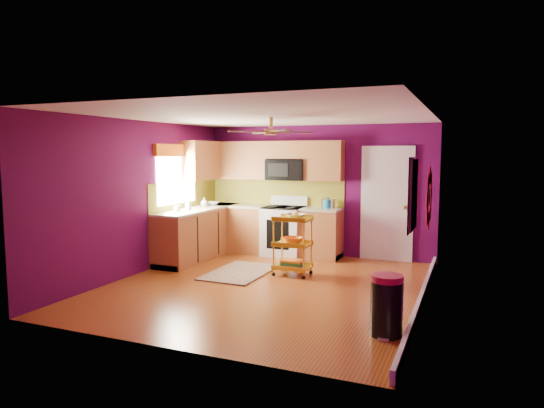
% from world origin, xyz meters
% --- Properties ---
extents(ground, '(5.00, 5.00, 0.00)m').
position_xyz_m(ground, '(0.00, 0.00, 0.00)').
color(ground, brown).
rests_on(ground, ground).
extents(room_envelope, '(4.54, 5.04, 2.52)m').
position_xyz_m(room_envelope, '(0.03, 0.00, 1.63)').
color(room_envelope, '#4F0944').
rests_on(room_envelope, ground).
extents(lower_cabinets, '(2.81, 2.31, 0.94)m').
position_xyz_m(lower_cabinets, '(-1.35, 1.82, 0.43)').
color(lower_cabinets, brown).
rests_on(lower_cabinets, ground).
extents(electric_range, '(0.76, 0.66, 1.13)m').
position_xyz_m(electric_range, '(-0.55, 2.17, 0.48)').
color(electric_range, white).
rests_on(electric_range, ground).
extents(upper_cabinetry, '(2.80, 2.30, 1.26)m').
position_xyz_m(upper_cabinetry, '(-1.24, 2.17, 1.80)').
color(upper_cabinetry, brown).
rests_on(upper_cabinetry, ground).
extents(left_window, '(0.08, 1.35, 1.08)m').
position_xyz_m(left_window, '(-2.22, 1.05, 1.74)').
color(left_window, white).
rests_on(left_window, ground).
extents(panel_door, '(0.95, 0.11, 2.15)m').
position_xyz_m(panel_door, '(1.35, 2.47, 1.02)').
color(panel_door, white).
rests_on(panel_door, ground).
extents(right_wall_art, '(0.04, 2.74, 1.04)m').
position_xyz_m(right_wall_art, '(2.23, -0.34, 1.44)').
color(right_wall_art, black).
rests_on(right_wall_art, ground).
extents(ceiling_fan, '(1.01, 1.01, 0.26)m').
position_xyz_m(ceiling_fan, '(0.00, 0.20, 2.29)').
color(ceiling_fan, '#BF8C3F').
rests_on(ceiling_fan, ground).
extents(shag_rug, '(0.88, 1.43, 0.02)m').
position_xyz_m(shag_rug, '(-0.71, 0.57, 0.01)').
color(shag_rug, black).
rests_on(shag_rug, ground).
extents(rolling_cart, '(0.58, 0.43, 1.04)m').
position_xyz_m(rolling_cart, '(0.15, 0.77, 0.53)').
color(rolling_cart, gold).
rests_on(rolling_cart, ground).
extents(trash_can, '(0.40, 0.41, 0.67)m').
position_xyz_m(trash_can, '(1.98, -1.29, 0.33)').
color(trash_can, black).
rests_on(trash_can, ground).
extents(teal_kettle, '(0.18, 0.18, 0.21)m').
position_xyz_m(teal_kettle, '(0.30, 2.24, 1.02)').
color(teal_kettle, '#12678D').
rests_on(teal_kettle, lower_cabinets).
extents(toaster, '(0.22, 0.15, 0.18)m').
position_xyz_m(toaster, '(0.30, 2.26, 1.03)').
color(toaster, beige).
rests_on(toaster, lower_cabinets).
extents(soap_bottle_a, '(0.08, 0.09, 0.19)m').
position_xyz_m(soap_bottle_a, '(-1.99, 1.05, 1.03)').
color(soap_bottle_a, '#EA3F72').
rests_on(soap_bottle_a, lower_cabinets).
extents(soap_bottle_b, '(0.14, 0.14, 0.18)m').
position_xyz_m(soap_bottle_b, '(-2.01, 1.66, 1.03)').
color(soap_bottle_b, white).
rests_on(soap_bottle_b, lower_cabinets).
extents(counter_dish, '(0.27, 0.27, 0.07)m').
position_xyz_m(counter_dish, '(-1.96, 1.88, 0.97)').
color(counter_dish, white).
rests_on(counter_dish, lower_cabinets).
extents(counter_cup, '(0.13, 0.13, 0.10)m').
position_xyz_m(counter_cup, '(-2.04, 0.78, 0.99)').
color(counter_cup, white).
rests_on(counter_cup, lower_cabinets).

